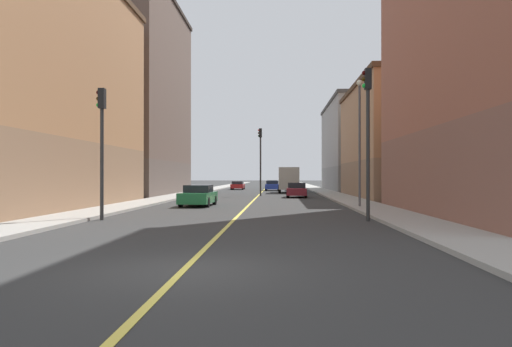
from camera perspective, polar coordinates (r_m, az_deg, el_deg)
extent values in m
plane|color=#303030|center=(10.35, -8.60, -11.30)|extent=(400.00, 400.00, 0.00)
cube|color=#9E9B93|center=(59.26, 8.07, -2.13)|extent=(2.59, 168.00, 0.15)
cube|color=#9E9B93|center=(59.76, -6.59, -2.11)|extent=(2.59, 168.00, 0.15)
cube|color=#E5D14C|center=(59.03, 0.71, -2.20)|extent=(0.16, 154.00, 0.01)
cube|color=brown|center=(25.72, 27.74, 0.01)|extent=(8.00, 18.22, 4.19)
cube|color=#8F6B4F|center=(45.37, 16.55, -0.69)|extent=(8.00, 18.13, 3.30)
cube|color=#A8754C|center=(45.60, 16.54, 5.52)|extent=(8.00, 18.13, 6.58)
cube|color=#4B3422|center=(46.08, 16.53, 9.84)|extent=(8.30, 18.43, 0.40)
cube|color=gray|center=(66.64, 12.05, -0.63)|extent=(8.00, 21.04, 3.16)
cube|color=#9E9993|center=(66.86, 12.05, 4.33)|extent=(8.00, 21.04, 8.39)
cube|color=#474442|center=(67.35, 12.04, 8.06)|extent=(8.30, 21.34, 0.40)
cube|color=#8F6B4F|center=(31.77, -25.27, -0.25)|extent=(8.00, 20.47, 3.97)
cube|color=#A8754C|center=(32.57, -25.24, 12.51)|extent=(8.00, 20.47, 10.41)
cube|color=brown|center=(51.85, -14.03, -0.55)|extent=(8.00, 19.46, 3.47)
cube|color=brown|center=(52.77, -14.02, 10.41)|extent=(8.00, 19.46, 16.61)
cube|color=#2B221D|center=(54.98, -14.01, 19.15)|extent=(8.30, 19.76, 0.40)
cylinder|color=#2D2D2D|center=(21.47, 13.16, 2.13)|extent=(0.16, 0.16, 5.76)
cube|color=black|center=(21.86, 13.15, 10.88)|extent=(0.28, 0.32, 0.90)
sphere|color=#320404|center=(21.89, 12.73, 11.58)|extent=(0.20, 0.20, 0.20)
sphere|color=#352204|center=(21.83, 12.73, 10.86)|extent=(0.20, 0.20, 0.20)
sphere|color=green|center=(21.78, 12.73, 10.14)|extent=(0.20, 0.20, 0.20)
cylinder|color=#2D2D2D|center=(22.51, -17.84, 1.05)|extent=(0.16, 0.16, 5.00)
cube|color=black|center=(22.77, -17.83, 8.48)|extent=(0.28, 0.32, 0.90)
sphere|color=#320404|center=(22.87, -18.21, 9.13)|extent=(0.20, 0.20, 0.20)
sphere|color=#352204|center=(22.83, -18.21, 8.44)|extent=(0.20, 0.20, 0.20)
sphere|color=green|center=(22.79, -18.21, 7.74)|extent=(0.20, 0.20, 0.20)
cylinder|color=#2D2D2D|center=(47.77, 0.54, 0.83)|extent=(0.16, 0.16, 5.82)
cube|color=black|center=(47.96, 0.54, 4.84)|extent=(0.28, 0.32, 0.90)
sphere|color=red|center=(47.99, 0.35, 5.16)|extent=(0.20, 0.20, 0.20)
sphere|color=#352204|center=(47.96, 0.35, 4.83)|extent=(0.20, 0.20, 0.20)
sphere|color=black|center=(47.94, 0.35, 4.50)|extent=(0.20, 0.20, 0.20)
cylinder|color=#4C4C51|center=(29.62, 12.21, 3.25)|extent=(0.14, 0.14, 7.31)
sphere|color=#EAEACC|center=(30.09, 12.20, 10.49)|extent=(0.36, 0.36, 0.36)
cube|color=black|center=(76.86, 1.96, -1.36)|extent=(1.82, 4.21, 0.64)
cube|color=black|center=(76.96, 1.96, -0.96)|extent=(1.60, 1.79, 0.42)
cylinder|color=black|center=(78.18, 1.36, -1.51)|extent=(0.22, 0.64, 0.64)
cylinder|color=black|center=(78.17, 2.57, -1.51)|extent=(0.22, 0.64, 0.64)
cylinder|color=black|center=(75.58, 1.33, -1.55)|extent=(0.22, 0.64, 0.64)
cylinder|color=black|center=(75.57, 2.58, -1.55)|extent=(0.22, 0.64, 0.64)
cube|color=red|center=(69.62, -2.17, -1.50)|extent=(1.78, 4.54, 0.57)
cube|color=black|center=(69.51, -2.18, -1.09)|extent=(1.56, 2.26, 0.42)
cylinder|color=black|center=(71.10, -2.73, -1.63)|extent=(0.22, 0.64, 0.64)
cylinder|color=black|center=(70.97, -1.43, -1.63)|extent=(0.22, 0.64, 0.64)
cylinder|color=black|center=(68.30, -2.95, -1.68)|extent=(0.22, 0.64, 0.64)
cylinder|color=black|center=(68.16, -1.59, -1.68)|extent=(0.22, 0.64, 0.64)
cube|color=#23389E|center=(64.84, 1.95, -1.55)|extent=(1.87, 4.14, 0.66)
cube|color=black|center=(64.86, 1.95, -1.06)|extent=(1.62, 1.76, 0.45)
cylinder|color=black|center=(66.15, 1.26, -1.73)|extent=(0.23, 0.64, 0.64)
cylinder|color=black|center=(66.10, 2.69, -1.73)|extent=(0.23, 0.64, 0.64)
cylinder|color=black|center=(63.59, 1.18, -1.78)|extent=(0.23, 0.64, 0.64)
cylinder|color=black|center=(63.55, 2.67, -1.78)|extent=(0.23, 0.64, 0.64)
cube|color=maroon|center=(44.41, 4.87, -2.14)|extent=(1.97, 4.04, 0.64)
cube|color=black|center=(44.35, 4.87, -1.41)|extent=(1.66, 1.79, 0.49)
cylinder|color=black|center=(45.65, 3.85, -2.37)|extent=(0.25, 0.65, 0.64)
cylinder|color=black|center=(45.65, 5.91, -2.37)|extent=(0.25, 0.65, 0.64)
cylinder|color=black|center=(43.20, 3.78, -2.49)|extent=(0.25, 0.65, 0.64)
cylinder|color=black|center=(43.19, 5.95, -2.49)|extent=(0.25, 0.65, 0.64)
cube|color=#1E6B38|center=(31.79, -6.86, -2.85)|extent=(1.99, 4.58, 0.68)
cube|color=black|center=(31.83, -6.84, -1.80)|extent=(1.70, 2.03, 0.48)
cylinder|color=black|center=(33.35, -7.84, -3.14)|extent=(0.24, 0.65, 0.64)
cylinder|color=black|center=(33.04, -4.94, -3.16)|extent=(0.24, 0.65, 0.64)
cylinder|color=black|center=(30.61, -8.94, -3.39)|extent=(0.24, 0.65, 0.64)
cylinder|color=black|center=(30.27, -5.78, -3.43)|extent=(0.24, 0.65, 0.64)
cube|color=beige|center=(58.93, 3.83, -0.95)|extent=(2.29, 1.85, 1.90)
cube|color=#B2B2A8|center=(55.43, 3.90, -0.57)|extent=(2.29, 4.35, 2.50)
cylinder|color=black|center=(58.60, 2.81, -1.78)|extent=(0.30, 0.90, 0.90)
cylinder|color=black|center=(58.64, 4.85, -1.78)|extent=(0.30, 0.90, 0.90)
cylinder|color=black|center=(54.51, 2.82, -1.90)|extent=(0.30, 0.90, 0.90)
cylinder|color=black|center=(54.56, 5.02, -1.89)|extent=(0.30, 0.90, 0.90)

